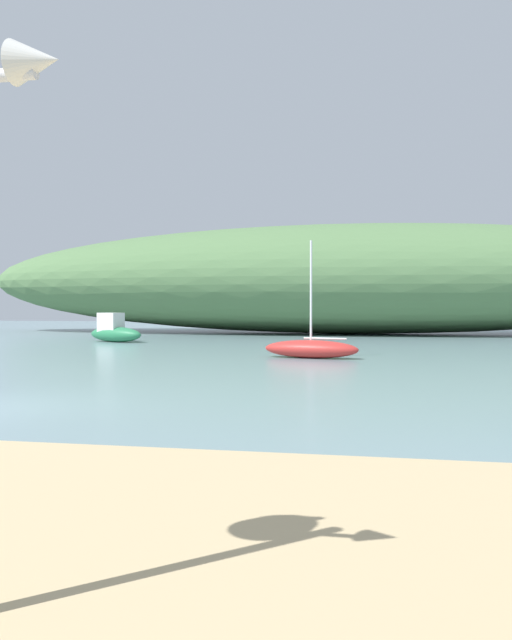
% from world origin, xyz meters
% --- Properties ---
extents(distant_hill, '(48.28, 11.83, 6.88)m').
position_xyz_m(distant_hill, '(3.99, 33.35, 3.44)').
color(distant_hill, '#517547').
rests_on(distant_hill, ground).
extents(sailboat_outer_mooring, '(3.52, 1.68, 4.05)m').
position_xyz_m(sailboat_outer_mooring, '(4.39, 12.81, 0.33)').
color(sailboat_outer_mooring, '#B72D28').
rests_on(sailboat_outer_mooring, ground).
extents(motorboat_off_point, '(3.43, 2.21, 1.44)m').
position_xyz_m(motorboat_off_point, '(-6.38, 21.08, 0.53)').
color(motorboat_off_point, '#287A4C').
rests_on(motorboat_off_point, ground).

